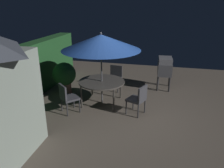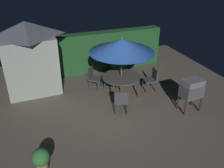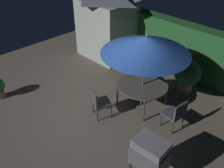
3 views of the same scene
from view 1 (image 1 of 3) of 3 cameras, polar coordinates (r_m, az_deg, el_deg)
name	(u,v)px [view 1 (image 1 of 3)]	position (r m, az deg, el deg)	size (l,w,h in m)	color
ground_plane	(128,115)	(6.56, 4.23, -7.93)	(11.00, 11.00, 0.00)	brown
hedge_backdrop	(19,77)	(7.53, -22.83, 1.79)	(7.10, 0.53, 1.81)	#1E4C23
patio_table	(102,83)	(7.02, -2.66, 0.37)	(1.46, 1.46, 0.75)	#47423D
patio_umbrella	(101,42)	(6.68, -2.84, 10.73)	(2.40, 2.40, 2.27)	#4C4C51
bbq_grill	(165,67)	(8.41, 13.48, 4.31)	(0.73, 0.55, 1.20)	#47474C
chair_near_shed	(67,96)	(6.57, -11.50, -3.18)	(0.65, 0.65, 0.90)	#38383D
chair_far_side	(139,98)	(6.39, 6.86, -3.60)	(0.60, 0.60, 0.90)	#38383D
chair_toward_hedge	(115,76)	(8.19, 0.81, 2.06)	(0.51, 0.51, 0.90)	#38383D
potted_plant_by_grill	(64,76)	(8.03, -12.20, 2.14)	(0.83, 0.83, 1.12)	#936651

